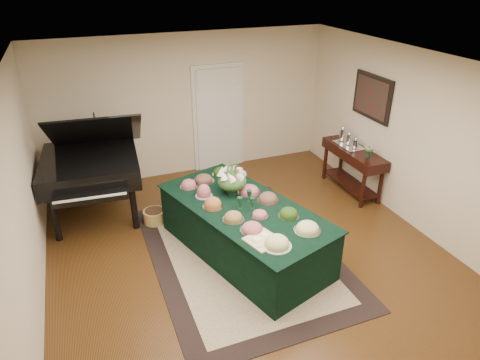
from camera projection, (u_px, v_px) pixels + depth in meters
name	position (u px, v px, depth m)	size (l,w,h in m)	color
ground	(247.00, 252.00, 6.25)	(6.00, 6.00, 0.00)	black
area_rug	(242.00, 254.00, 6.21)	(2.50, 3.50, 0.01)	black
kitchen_doorway	(219.00, 119.00, 8.44)	(1.05, 0.07, 2.10)	silver
buffet_table	(244.00, 230.00, 6.08)	(1.98, 2.89, 0.78)	black
food_platters	(244.00, 203.00, 5.89)	(1.39, 2.38, 0.14)	silver
cutting_board	(262.00, 238.00, 5.17)	(0.47, 0.47, 0.10)	tan
green_goblets	(247.00, 201.00, 5.87)	(0.27, 0.28, 0.18)	#13311D
floral_centerpiece	(232.00, 178.00, 6.13)	(0.43, 0.43, 0.43)	#13311D
grand_piano	(91.00, 165.00, 6.80)	(1.71, 1.89, 1.81)	black
wicker_basket	(154.00, 216.00, 6.93)	(0.35, 0.35, 0.22)	#AC8745
mahogany_sideboard	(353.00, 159.00, 7.67)	(0.45, 1.42, 0.83)	black
tea_service	(348.00, 139.00, 7.71)	(0.34, 0.58, 0.30)	silver
pink_bouquet	(369.00, 150.00, 7.21)	(0.16, 0.16, 0.21)	#13311D
wall_painting	(372.00, 97.00, 7.24)	(0.05, 0.95, 0.75)	black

